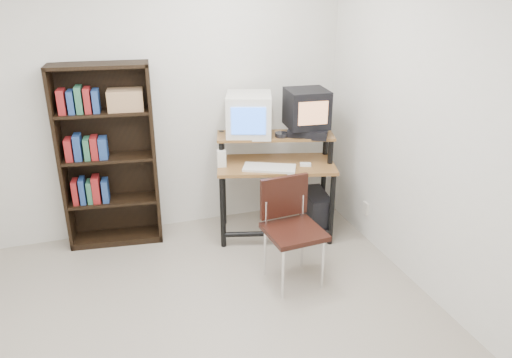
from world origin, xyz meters
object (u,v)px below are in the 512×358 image
object	(u,v)px
school_chair	(290,220)
bookshelf	(108,154)
pc_tower	(316,213)
computer_desk	(276,169)
crt_tv	(307,108)
crt_monitor	(249,115)

from	to	relation	value
school_chair	bookshelf	bearing A→B (deg)	135.57
pc_tower	computer_desk	bearing A→B (deg)	169.59
computer_desk	pc_tower	xyz separation A→B (m)	(0.38, -0.12, -0.46)
computer_desk	bookshelf	size ratio (longest dim) A/B	0.71
crt_tv	pc_tower	xyz separation A→B (m)	(0.07, -0.16, -1.01)
computer_desk	crt_monitor	xyz separation A→B (m)	(-0.20, 0.19, 0.49)
computer_desk	bookshelf	world-z (taller)	bookshelf
pc_tower	bookshelf	distance (m)	2.03
computer_desk	pc_tower	size ratio (longest dim) A/B	2.64
pc_tower	school_chair	bearing A→B (deg)	-121.91
bookshelf	crt_tv	bearing A→B (deg)	-2.97
crt_tv	pc_tower	world-z (taller)	crt_tv
school_chair	bookshelf	world-z (taller)	bookshelf
pc_tower	school_chair	distance (m)	0.90
crt_monitor	bookshelf	bearing A→B (deg)	-168.76
computer_desk	crt_monitor	distance (m)	0.56
crt_tv	bookshelf	distance (m)	1.85
pc_tower	school_chair	xyz separation A→B (m)	(-0.54, -0.64, 0.33)
crt_tv	school_chair	size ratio (longest dim) A/B	0.46
pc_tower	crt_tv	bearing A→B (deg)	121.64
crt_tv	bookshelf	size ratio (longest dim) A/B	0.24
crt_monitor	bookshelf	size ratio (longest dim) A/B	0.31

